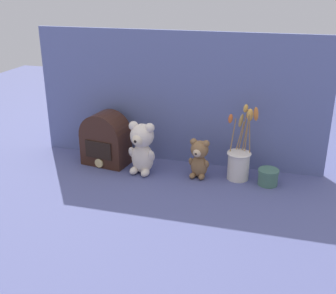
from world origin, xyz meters
TOP-DOWN VIEW (x-y plane):
  - ground_plane at (0.00, 0.00)m, footprint 4.00×4.00m
  - backdrop_wall at (0.00, 0.17)m, footprint 1.29×0.02m
  - teddy_bear_large at (-0.11, -0.00)m, footprint 0.13×0.12m
  - teddy_bear_medium at (0.13, 0.02)m, footprint 0.09×0.09m
  - flower_vase at (0.30, 0.05)m, footprint 0.13×0.10m
  - vintage_radio at (-0.30, 0.05)m, footprint 0.22×0.15m
  - decorative_tin_tall at (0.42, 0.03)m, footprint 0.08×0.08m

SIDE VIEW (x-z plane):
  - ground_plane at x=0.00m, z-range 0.00..0.00m
  - decorative_tin_tall at x=0.42m, z-range 0.00..0.07m
  - flower_vase at x=0.30m, z-range -0.07..0.25m
  - teddy_bear_medium at x=0.13m, z-range 0.00..0.17m
  - vintage_radio at x=-0.30m, z-range -0.01..0.23m
  - teddy_bear_large at x=-0.11m, z-range 0.00..0.23m
  - backdrop_wall at x=0.00m, z-range 0.00..0.58m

